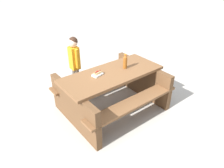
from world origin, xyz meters
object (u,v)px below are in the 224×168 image
Objects in this scene: soda_bottle at (125,62)px; child_in_coat at (74,58)px; hotdog_tray at (97,74)px; picnic_table at (112,88)px.

child_in_coat is (0.58, -0.89, -0.11)m from soda_bottle.
child_in_coat reaches higher than soda_bottle.
hotdog_tray is 0.17× the size of child_in_coat.
child_in_coat is at bearing -72.43° from picnic_table.
child_in_coat is (0.03, -0.85, -0.02)m from hotdog_tray.
hotdog_tray is (0.55, -0.03, -0.09)m from soda_bottle.
picnic_table is 0.43m from hotdog_tray.
picnic_table is 1.60× the size of child_in_coat.
picnic_table is 9.34× the size of hotdog_tray.
soda_bottle is 0.56m from hotdog_tray.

